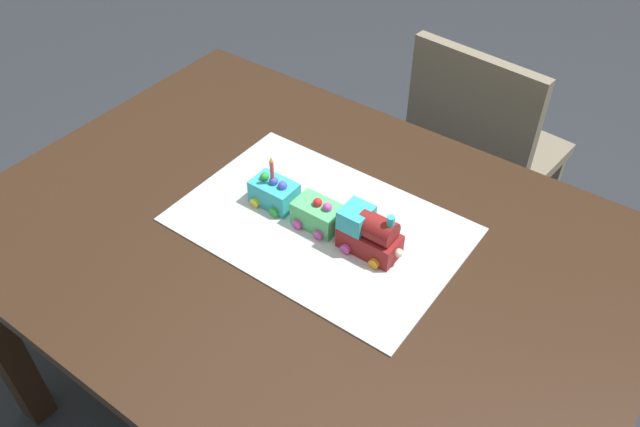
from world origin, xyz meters
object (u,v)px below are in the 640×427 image
Objects in this scene: dining_table at (301,270)px; cake_car_gondola_turquoise at (274,193)px; cake_car_tanker_mint_green at (318,214)px; cake_locomotive at (369,233)px; chair at (479,154)px; birthday_candle at (272,167)px.

dining_table is 0.18m from cake_car_gondola_turquoise.
cake_locomotive is at bearing 180.00° from cake_car_tanker_mint_green.
chair is 0.85m from cake_locomotive.
cake_car_gondola_turquoise is at bearing -24.07° from dining_table.
chair is (-0.06, -0.83, -0.16)m from dining_table.
dining_table is at bearing 90.95° from chair.
cake_locomotive is 0.26m from birthday_candle.
dining_table is 0.15m from cake_car_tanker_mint_green.
chair is at bearing -84.46° from cake_locomotive.
cake_locomotive is 0.25m from cake_car_gondola_turquoise.
cake_car_gondola_turquoise is at bearing -180.00° from birthday_candle.
dining_table is 0.85m from chair.
cake_locomotive reaches higher than cake_car_gondola_turquoise.
cake_locomotive is at bearing 180.00° from cake_car_gondola_turquoise.
cake_locomotive reaches higher than cake_car_tanker_mint_green.
birthday_candle is at bearing 0.00° from cake_car_tanker_mint_green.
chair is at bearing -102.46° from birthday_candle.
cake_car_tanker_mint_green is at bearing 91.58° from chair.
dining_table is 14.00× the size of cake_car_tanker_mint_green.
birthday_candle is at bearing -23.51° from dining_table.
chair is 8.60× the size of cake_car_tanker_mint_green.
dining_table is 0.22m from cake_locomotive.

